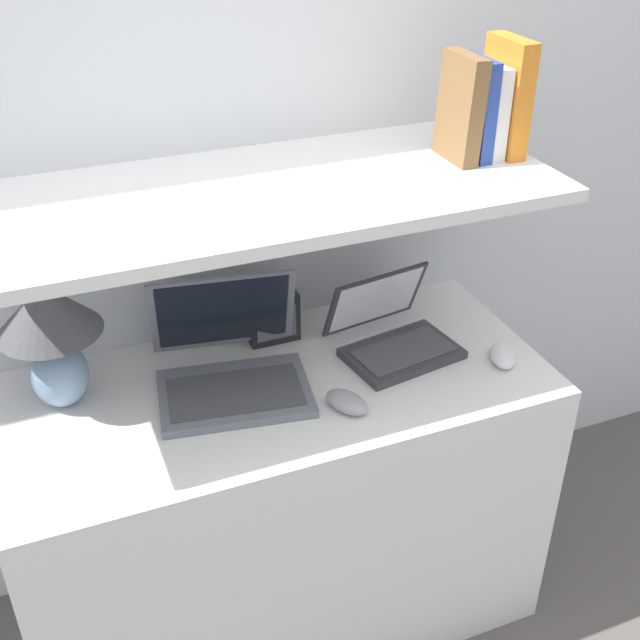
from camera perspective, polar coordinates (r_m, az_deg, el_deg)
wall_back at (r=1.94m, az=-6.88°, el=11.83°), size 6.00×0.05×2.40m
desk at (r=2.09m, az=-2.71°, el=-13.01°), size 1.25×0.57×0.76m
back_riser at (r=2.18m, az=-5.55°, el=-3.71°), size 1.25×0.04×1.19m
shelf at (r=1.68m, az=-4.20°, el=8.89°), size 1.25×0.51×0.03m
table_lamp at (r=1.77m, az=-18.65°, el=-0.60°), size 0.22×0.22×0.30m
laptop_large at (r=1.82m, az=-6.38°, el=-3.18°), size 0.38×0.36×0.24m
laptop_small at (r=1.95m, az=5.21°, el=-1.05°), size 0.30×0.28×0.18m
computer_mouse at (r=1.76m, az=1.92°, el=-5.85°), size 0.10×0.12×0.04m
second_mouse at (r=1.95m, az=12.88°, el=-2.45°), size 0.10×0.12×0.04m
router_box at (r=1.98m, az=-3.51°, el=0.38°), size 0.13×0.09×0.13m
book_orange at (r=1.88m, az=13.12°, el=15.20°), size 0.04×0.14×0.25m
book_white at (r=1.87m, az=11.93°, el=14.37°), size 0.03×0.12×0.20m
book_blue at (r=1.84m, az=11.02°, el=14.55°), size 0.03×0.13×0.22m
book_brown at (r=1.82m, az=9.96°, el=14.62°), size 0.05×0.14×0.23m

